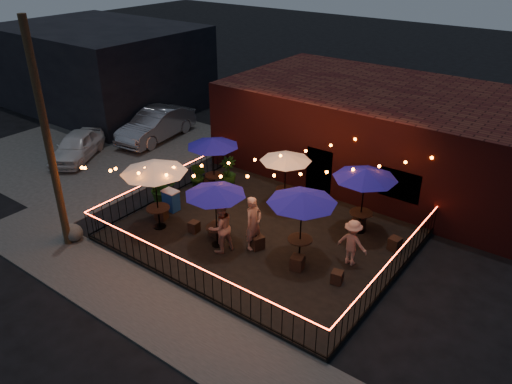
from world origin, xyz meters
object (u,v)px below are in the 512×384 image
cafe_table_0 (154,168)px  cooler (171,200)px  cafe_table_2 (215,191)px  cafe_table_5 (365,174)px  cafe_table_1 (213,143)px  cafe_table_4 (302,198)px  boulder (73,232)px  cafe_table_3 (286,158)px  utility_pole (48,141)px

cafe_table_0 → cooler: (-0.60, 1.23, -2.02)m
cafe_table_0 → cooler: cafe_table_0 is taller
cafe_table_2 → cafe_table_5: bearing=46.8°
cafe_table_1 → cafe_table_5: cafe_table_5 is taller
cafe_table_4 → boulder: (-7.41, -3.80, -2.16)m
cafe_table_0 → cafe_table_1: 3.56m
cafe_table_0 → cafe_table_1: (-0.32, 3.54, -0.24)m
cafe_table_0 → cafe_table_3: size_ratio=1.09×
cafe_table_4 → cafe_table_3: bearing=131.4°
cafe_table_0 → boulder: size_ratio=3.14×
cafe_table_0 → cooler: bearing=116.1°
cafe_table_5 → cooler: size_ratio=3.61×
cafe_table_1 → cafe_table_5: 6.56m
utility_pole → cafe_table_1: 6.61m
cafe_table_2 → cafe_table_5: (3.65, 3.89, 0.18)m
cafe_table_5 → utility_pole: bearing=-139.8°
cafe_table_2 → cafe_table_4: bearing=20.0°
cafe_table_4 → cafe_table_5: bearing=73.7°
cafe_table_4 → boulder: cafe_table_4 is taller
cafe_table_1 → cafe_table_3: 3.21m
cafe_table_3 → cafe_table_5: (3.41, -0.05, 0.26)m
cafe_table_2 → cafe_table_5: size_ratio=0.90×
cafe_table_0 → cafe_table_4: bearing=14.8°
cafe_table_2 → cafe_table_3: bearing=86.5°
cafe_table_4 → cafe_table_5: size_ratio=0.86×
cafe_table_0 → boulder: (-2.05, -2.39, -2.27)m
utility_pole → cafe_table_2: bearing=33.8°
utility_pole → cafe_table_5: (8.19, 6.93, -1.51)m
utility_pole → cafe_table_2: utility_pole is taller
cafe_table_0 → cafe_table_1: size_ratio=0.92×
cooler → cafe_table_2: bearing=-13.4°
cafe_table_2 → cooler: (-3.15, 0.84, -1.73)m
utility_pole → boulder: size_ratio=9.36×
utility_pole → cafe_table_5: size_ratio=2.59×
cafe_table_0 → cafe_table_5: 7.53m
utility_pole → cafe_table_0: bearing=53.1°
utility_pole → cafe_table_1: size_ratio=2.74×
cafe_table_1 → boulder: cafe_table_1 is taller
cafe_table_2 → cafe_table_3: 3.95m
cooler → boulder: (-1.44, -3.61, -0.25)m
cafe_table_0 → cafe_table_2: (2.55, 0.39, -0.29)m
cafe_table_2 → cafe_table_5: 5.34m
utility_pole → cafe_table_0: size_ratio=2.98×
cafe_table_0 → cooler: 2.43m
utility_pole → cafe_table_4: bearing=28.9°
cafe_table_3 → cafe_table_5: cafe_table_5 is taller
cafe_table_3 → cooler: bearing=-137.5°
boulder → cafe_table_3: bearing=54.3°
cafe_table_4 → cafe_table_5: cafe_table_5 is taller
utility_pole → cooler: size_ratio=9.33×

